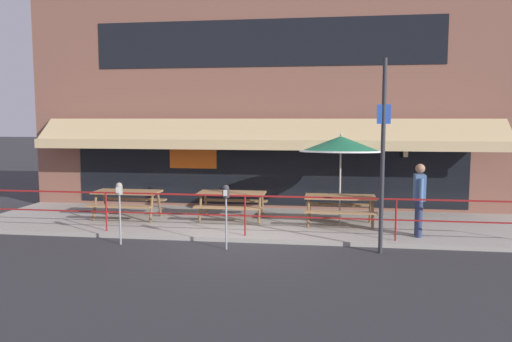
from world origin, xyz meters
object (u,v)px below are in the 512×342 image
object	(u,v)px
picnic_table_right	(340,202)
street_sign_pole	(383,155)
picnic_table_left	(127,197)
parking_meter_near	(119,195)
picnic_table_centre	(232,198)
patio_umbrella_right	(341,145)
pedestrian_walking	(419,196)
parking_meter_far	(226,198)

from	to	relation	value
picnic_table_right	street_sign_pole	bearing A→B (deg)	-70.38
picnic_table_left	street_sign_pole	xyz separation A→B (m)	(6.59, -2.30, 1.40)
parking_meter_near	street_sign_pole	size ratio (longest dim) A/B	0.35
picnic_table_centre	parking_meter_near	xyz separation A→B (m)	(-2.08, -2.58, 0.44)
picnic_table_left	patio_umbrella_right	bearing A→B (deg)	1.40
patio_umbrella_right	parking_meter_near	size ratio (longest dim) A/B	1.67
picnic_table_left	pedestrian_walking	world-z (taller)	pedestrian_walking
patio_umbrella_right	street_sign_pole	bearing A→B (deg)	-71.81
patio_umbrella_right	parking_meter_far	xyz separation A→B (m)	(-2.50, -2.61, -1.03)
parking_meter_near	parking_meter_far	distance (m)	2.47
picnic_table_left	pedestrian_walking	bearing A→B (deg)	-7.81
patio_umbrella_right	pedestrian_walking	xyz separation A→B (m)	(1.79, -1.18, -1.12)
picnic_table_centre	pedestrian_walking	world-z (taller)	pedestrian_walking
parking_meter_far	street_sign_pole	size ratio (longest dim) A/B	0.35
street_sign_pole	parking_meter_far	bearing A→B (deg)	-177.06
patio_umbrella_right	parking_meter_far	bearing A→B (deg)	-133.80
picnic_table_centre	parking_meter_near	world-z (taller)	parking_meter_near
pedestrian_walking	parking_meter_near	distance (m)	6.90
picnic_table_left	pedestrian_walking	distance (m)	7.66
pedestrian_walking	parking_meter_near	size ratio (longest dim) A/B	1.20
picnic_table_centre	parking_meter_far	xyz separation A→B (m)	(0.39, -2.67, 0.44)
picnic_table_left	picnic_table_right	size ratio (longest dim) A/B	1.00
picnic_table_centre	picnic_table_left	bearing A→B (deg)	-176.09
picnic_table_left	parking_meter_far	size ratio (longest dim) A/B	1.27
street_sign_pole	parking_meter_near	bearing A→B (deg)	-179.18
pedestrian_walking	street_sign_pole	xyz separation A→B (m)	(-0.99, -1.26, 1.04)
picnic_table_left	picnic_table_centre	size ratio (longest dim) A/B	1.00
picnic_table_left	parking_meter_far	xyz separation A→B (m)	(3.28, -2.47, 0.44)
picnic_table_left	parking_meter_near	world-z (taller)	parking_meter_near
picnic_table_left	picnic_table_centre	world-z (taller)	same
parking_meter_near	parking_meter_far	xyz separation A→B (m)	(2.47, -0.09, 0.00)
picnic_table_right	parking_meter_far	size ratio (longest dim) A/B	1.27
patio_umbrella_right	street_sign_pole	distance (m)	2.57
picnic_table_centre	parking_meter_near	size ratio (longest dim) A/B	1.27
picnic_table_centre	street_sign_pole	world-z (taller)	street_sign_pole
parking_meter_far	street_sign_pole	xyz separation A→B (m)	(3.31, 0.17, 0.95)
pedestrian_walking	street_sign_pole	world-z (taller)	street_sign_pole
picnic_table_left	patio_umbrella_right	size ratio (longest dim) A/B	0.76
parking_meter_near	parking_meter_far	bearing A→B (deg)	-2.01
pedestrian_walking	parking_meter_far	bearing A→B (deg)	-161.60
picnic_table_right	street_sign_pole	world-z (taller)	street_sign_pole
picnic_table_right	pedestrian_walking	size ratio (longest dim) A/B	1.05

